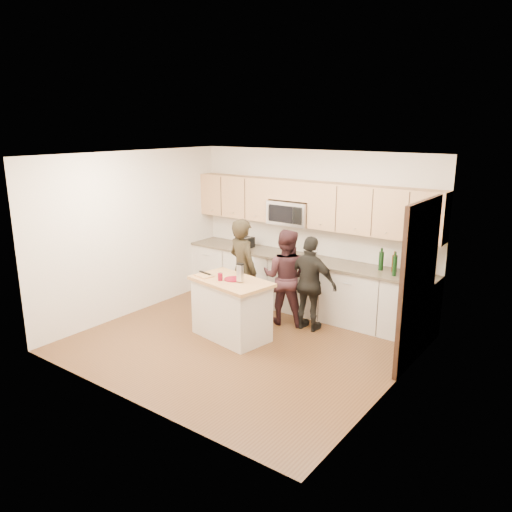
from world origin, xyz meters
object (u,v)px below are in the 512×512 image
Objects in this scene: woman_left at (243,270)px; woman_center at (285,277)px; toaster at (245,242)px; woman_right at (310,284)px; island at (231,308)px.

woman_center is at bearing -138.81° from woman_left.
toaster is at bearing -42.94° from woman_center.
woman_left is at bearing 12.28° from woman_right.
island is 0.85× the size of woman_center.
island is 4.65× the size of toaster.
woman_center is at bearing -2.67° from woman_right.
island is 1.05m from woman_center.
toaster is 0.17× the size of woman_left.
woman_left reaches higher than woman_center.
woman_left reaches higher than woman_right.
woman_right is at bearing 59.66° from island.
toaster is 0.18× the size of woman_center.
woman_left is 0.70m from woman_center.
toaster reaches higher than island.
island is at bearing 53.48° from woman_center.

